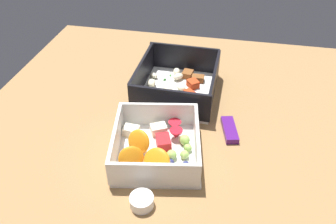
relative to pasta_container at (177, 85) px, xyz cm
name	(u,v)px	position (x,y,z in cm)	size (l,w,h in cm)	color
table_surface	(168,126)	(10.59, 0.10, -3.16)	(80.00, 80.00, 2.00)	#9E7547
pasta_container	(177,85)	(0.00, 0.00, 0.00)	(19.69, 17.22, 7.00)	white
fruit_bowl	(156,146)	(19.76, -0.14, -0.18)	(18.31, 17.45, 5.56)	white
candy_bar	(230,130)	(11.14, 12.50, -1.56)	(7.00, 2.40, 1.20)	#51197A
paper_cup_liner	(144,202)	(31.00, 0.51, -1.22)	(3.77, 3.77, 1.89)	white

